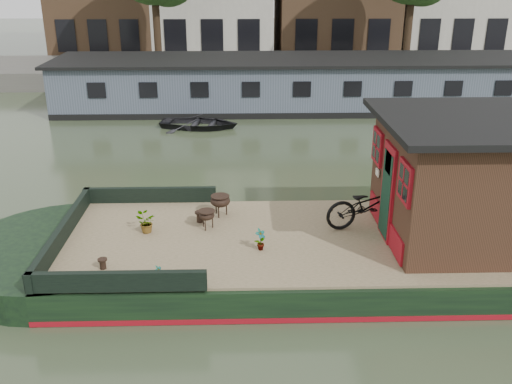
{
  "coord_description": "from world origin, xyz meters",
  "views": [
    {
      "loc": [
        -2.41,
        -10.19,
        5.67
      ],
      "look_at": [
        -2.12,
        0.5,
        1.43
      ],
      "focal_mm": 40.0,
      "sensor_mm": 36.0,
      "label": 1
    }
  ],
  "objects_px": {
    "brazier_front": "(207,219)",
    "dinghy": "(199,120)",
    "potted_plant_a": "(260,240)",
    "brazier_rear": "(220,205)",
    "cabin": "(480,178)",
    "bicycle": "(369,205)"
  },
  "relations": [
    {
      "from": "brazier_front",
      "to": "brazier_rear",
      "type": "relative_size",
      "value": 0.86
    },
    {
      "from": "cabin",
      "to": "brazier_rear",
      "type": "relative_size",
      "value": 8.71
    },
    {
      "from": "brazier_rear",
      "to": "brazier_front",
      "type": "bearing_deg",
      "value": -111.37
    },
    {
      "from": "potted_plant_a",
      "to": "brazier_front",
      "type": "relative_size",
      "value": 1.09
    },
    {
      "from": "cabin",
      "to": "bicycle",
      "type": "relative_size",
      "value": 2.17
    },
    {
      "from": "cabin",
      "to": "dinghy",
      "type": "distance_m",
      "value": 12.5
    },
    {
      "from": "bicycle",
      "to": "dinghy",
      "type": "xyz_separation_m",
      "value": [
        -4.18,
        10.29,
        -0.83
      ]
    },
    {
      "from": "brazier_rear",
      "to": "dinghy",
      "type": "relative_size",
      "value": 0.16
    },
    {
      "from": "bicycle",
      "to": "brazier_front",
      "type": "distance_m",
      "value": 3.34
    },
    {
      "from": "potted_plant_a",
      "to": "brazier_rear",
      "type": "relative_size",
      "value": 0.94
    },
    {
      "from": "brazier_rear",
      "to": "dinghy",
      "type": "distance_m",
      "value": 9.72
    },
    {
      "from": "potted_plant_a",
      "to": "brazier_rear",
      "type": "height_order",
      "value": "brazier_rear"
    },
    {
      "from": "potted_plant_a",
      "to": "dinghy",
      "type": "xyz_separation_m",
      "value": [
        -1.92,
        11.28,
        -0.56
      ]
    },
    {
      "from": "potted_plant_a",
      "to": "brazier_front",
      "type": "height_order",
      "value": "potted_plant_a"
    },
    {
      "from": "bicycle",
      "to": "dinghy",
      "type": "relative_size",
      "value": 0.63
    },
    {
      "from": "cabin",
      "to": "brazier_rear",
      "type": "bearing_deg",
      "value": 167.44
    },
    {
      "from": "potted_plant_a",
      "to": "brazier_rear",
      "type": "xyz_separation_m",
      "value": [
        -0.81,
        1.65,
        0.01
      ]
    },
    {
      "from": "cabin",
      "to": "potted_plant_a",
      "type": "height_order",
      "value": "cabin"
    },
    {
      "from": "cabin",
      "to": "dinghy",
      "type": "relative_size",
      "value": 1.37
    },
    {
      "from": "potted_plant_a",
      "to": "brazier_front",
      "type": "distance_m",
      "value": 1.46
    },
    {
      "from": "bicycle",
      "to": "brazier_rear",
      "type": "distance_m",
      "value": 3.15
    },
    {
      "from": "brazier_front",
      "to": "dinghy",
      "type": "distance_m",
      "value": 10.34
    }
  ]
}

